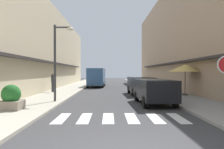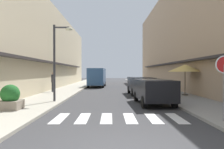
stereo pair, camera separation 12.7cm
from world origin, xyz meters
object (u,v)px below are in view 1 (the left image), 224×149
object	(u,v)px
delivery_van	(97,76)
pedestrian_walking_near	(53,81)
street_lamp	(58,54)
parked_car_near	(154,89)
planter_corner	(11,98)
parked_car_mid	(141,84)
cafe_umbrella	(185,68)

from	to	relation	value
delivery_van	pedestrian_walking_near	distance (m)	9.32
street_lamp	parked_car_near	bearing A→B (deg)	-5.99
delivery_van	pedestrian_walking_near	world-z (taller)	delivery_van
pedestrian_walking_near	delivery_van	bearing A→B (deg)	113.46
street_lamp	planter_corner	world-z (taller)	street_lamp
parked_car_mid	delivery_van	size ratio (longest dim) A/B	0.77
street_lamp	planter_corner	distance (m)	4.18
parked_car_mid	street_lamp	size ratio (longest dim) A/B	0.92
cafe_umbrella	parked_car_mid	bearing A→B (deg)	154.59
cafe_umbrella	pedestrian_walking_near	bearing A→B (deg)	164.54
parked_car_mid	pedestrian_walking_near	xyz separation A→B (m)	(-7.64, 1.47, 0.14)
parked_car_mid	pedestrian_walking_near	bearing A→B (deg)	169.09
parked_car_near	cafe_umbrella	xyz separation A→B (m)	(3.22, 4.20, 1.26)
planter_corner	pedestrian_walking_near	world-z (taller)	pedestrian_walking_near
delivery_van	street_lamp	size ratio (longest dim) A/B	1.18
cafe_umbrella	parked_car_near	bearing A→B (deg)	-127.48
street_lamp	parked_car_mid	bearing A→B (deg)	42.02
delivery_van	pedestrian_walking_near	bearing A→B (deg)	-111.60
parked_car_mid	planter_corner	size ratio (longest dim) A/B	3.58
delivery_van	cafe_umbrella	xyz separation A→B (m)	(7.44, -11.66, 0.78)
parked_car_near	pedestrian_walking_near	world-z (taller)	pedestrian_walking_near
street_lamp	cafe_umbrella	bearing A→B (deg)	22.00
delivery_van	street_lamp	bearing A→B (deg)	-95.55
parked_car_mid	planter_corner	xyz separation A→B (m)	(-7.23, -8.24, -0.26)
parked_car_mid	cafe_umbrella	distance (m)	3.79
parked_car_mid	pedestrian_walking_near	distance (m)	7.78
street_lamp	planter_corner	size ratio (longest dim) A/B	3.92
delivery_van	street_lamp	distance (m)	15.42
pedestrian_walking_near	street_lamp	bearing A→B (deg)	-28.56
delivery_van	planter_corner	world-z (taller)	delivery_van
cafe_umbrella	planter_corner	world-z (taller)	cafe_umbrella
parked_car_mid	planter_corner	bearing A→B (deg)	-131.27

